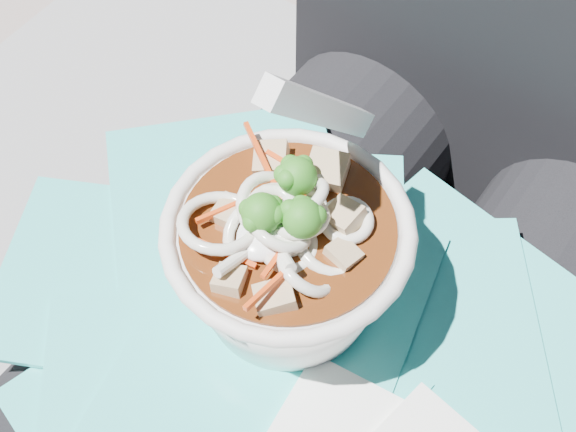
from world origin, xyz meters
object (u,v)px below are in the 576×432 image
Objects in this scene: lap at (305,402)px; plastic_bag at (268,314)px; stone_ledge at (380,399)px; person_body at (381,286)px; udon_bowl at (288,252)px.

plastic_bag is (-0.03, 0.00, 0.09)m from lap.
person_body reaches higher than stone_ledge.
person_body is (-0.00, 0.09, 0.02)m from lap.
stone_ledge is at bearing 90.00° from person_body.
stone_ledge is at bearing 78.96° from udon_bowl.
person_body is 0.11m from plastic_bag.
stone_ledge is 0.34m from lap.
lap is 0.10m from person_body.
plastic_bag is at bearing -102.21° from stone_ledge.
udon_bowl reaches higher than lap.
lap is 0.48× the size of person_body.
lap reaches higher than stone_ledge.
person_body reaches higher than udon_bowl.
lap is 0.15m from udon_bowl.
person_body is 5.48× the size of udon_bowl.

